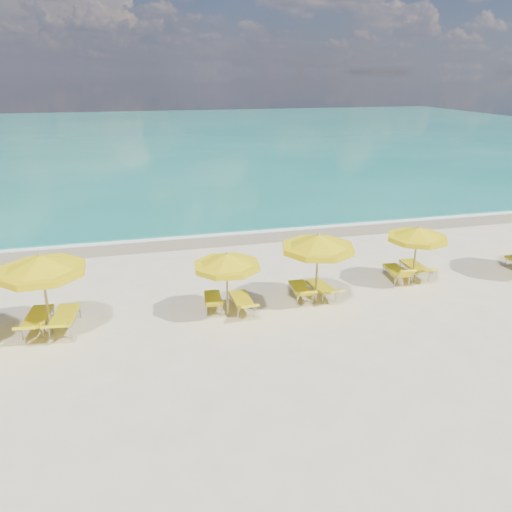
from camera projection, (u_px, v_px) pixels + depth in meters
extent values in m
plane|color=beige|center=(267.00, 306.00, 16.25)|extent=(120.00, 120.00, 0.00)
cube|color=#147563|center=(161.00, 136.00, 59.89)|extent=(120.00, 80.00, 0.30)
cube|color=tan|center=(225.00, 237.00, 22.98)|extent=(120.00, 2.60, 0.01)
cube|color=white|center=(221.00, 232.00, 23.70)|extent=(120.00, 1.20, 0.03)
cube|color=white|center=(98.00, 197.00, 30.32)|extent=(14.00, 0.36, 0.05)
cube|color=white|center=(284.00, 167.00, 39.92)|extent=(18.00, 0.30, 0.05)
cylinder|color=tan|center=(46.00, 296.00, 14.11)|extent=(0.07, 0.07, 2.39)
cone|color=yellow|center=(40.00, 263.00, 13.76)|extent=(3.23, 3.23, 0.48)
cylinder|color=yellow|center=(42.00, 271.00, 13.84)|extent=(3.26, 3.26, 0.19)
sphere|color=tan|center=(39.00, 255.00, 13.68)|extent=(0.11, 0.11, 0.11)
cylinder|color=tan|center=(227.00, 286.00, 15.29)|extent=(0.06, 0.06, 2.01)
cone|color=yellow|center=(227.00, 260.00, 15.00)|extent=(2.58, 2.58, 0.40)
cylinder|color=yellow|center=(227.00, 266.00, 15.07)|extent=(2.60, 2.60, 0.16)
sphere|color=tan|center=(226.00, 253.00, 14.93)|extent=(0.09, 0.09, 0.09)
cylinder|color=tan|center=(317.00, 270.00, 16.09)|extent=(0.07, 0.07, 2.32)
cone|color=yellow|center=(318.00, 242.00, 15.75)|extent=(2.64, 2.64, 0.46)
cylinder|color=yellow|center=(318.00, 248.00, 15.83)|extent=(2.67, 2.67, 0.19)
sphere|color=tan|center=(318.00, 234.00, 15.67)|extent=(0.10, 0.10, 0.10)
cylinder|color=tan|center=(415.00, 256.00, 17.69)|extent=(0.06, 0.06, 2.07)
cone|color=yellow|center=(418.00, 233.00, 17.39)|extent=(2.37, 2.37, 0.41)
cylinder|color=yellow|center=(417.00, 238.00, 17.46)|extent=(2.39, 2.39, 0.17)
sphere|color=tan|center=(418.00, 227.00, 17.32)|extent=(0.09, 0.09, 0.09)
cube|color=yellow|center=(38.00, 316.00, 14.73)|extent=(0.76, 1.43, 0.08)
cube|color=yellow|center=(28.00, 328.00, 13.77)|extent=(0.68, 0.69, 0.33)
cube|color=yellow|center=(65.00, 315.00, 14.75)|extent=(0.80, 1.48, 0.09)
cube|color=yellow|center=(56.00, 326.00, 13.77)|extent=(0.70, 0.71, 0.37)
cube|color=yellow|center=(213.00, 298.00, 16.03)|extent=(0.63, 1.20, 0.07)
cube|color=yellow|center=(214.00, 304.00, 15.24)|extent=(0.56, 0.54, 0.36)
cube|color=yellow|center=(241.00, 299.00, 15.92)|extent=(0.58, 1.26, 0.08)
cube|color=yellow|center=(248.00, 307.00, 15.08)|extent=(0.57, 0.57, 0.34)
cube|color=yellow|center=(300.00, 288.00, 16.77)|extent=(0.63, 1.25, 0.07)
cube|color=yellow|center=(307.00, 294.00, 15.94)|extent=(0.58, 0.56, 0.37)
cube|color=yellow|center=(320.00, 286.00, 16.92)|extent=(0.71, 1.25, 0.07)
cube|color=yellow|center=(334.00, 292.00, 16.15)|extent=(0.61, 0.61, 0.31)
cube|color=yellow|center=(396.00, 270.00, 18.20)|extent=(0.71, 1.32, 0.08)
cube|color=yellow|center=(406.00, 274.00, 17.35)|extent=(0.62, 0.55, 0.46)
cube|color=yellow|center=(414.00, 266.00, 18.62)|extent=(0.62, 1.31, 0.08)
cube|color=yellow|center=(427.00, 271.00, 17.73)|extent=(0.60, 0.59, 0.36)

